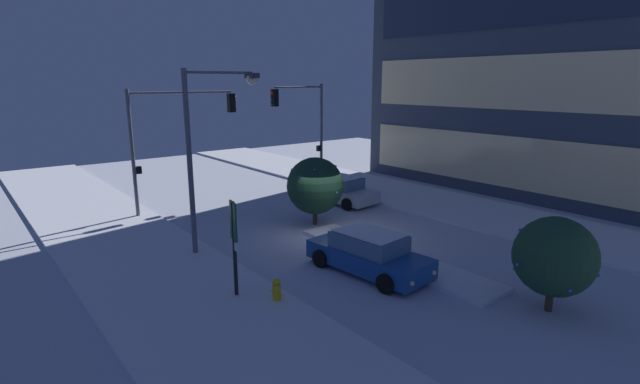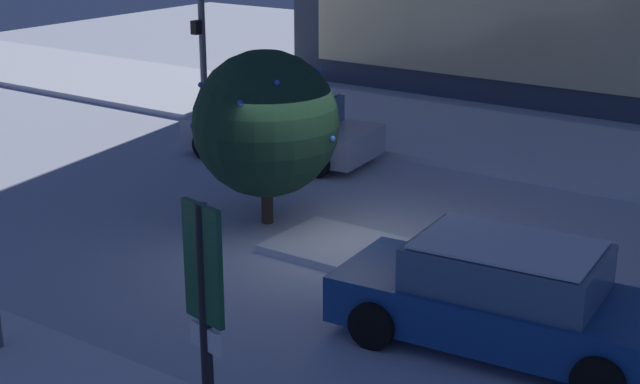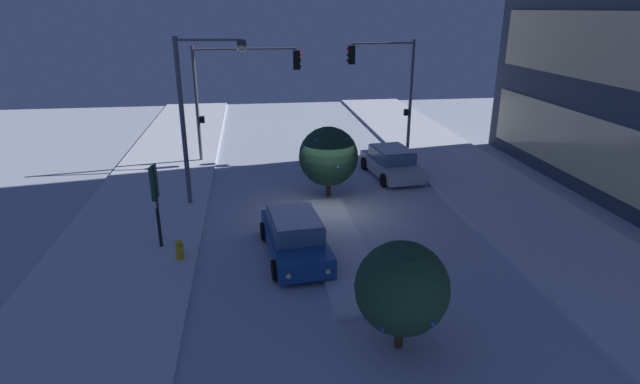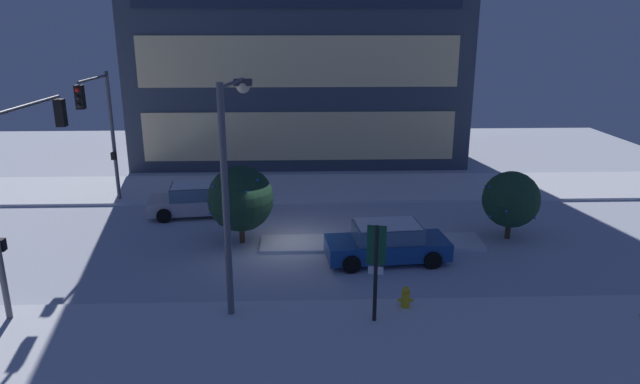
# 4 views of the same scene
# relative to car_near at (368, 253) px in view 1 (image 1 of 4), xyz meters

# --- Properties ---
(ground) EXTENTS (52.00, 52.00, 0.00)m
(ground) POSITION_rel_car_near_xyz_m (-4.00, 1.87, -0.71)
(ground) COLOR silver
(curb_strip_near) EXTENTS (52.00, 5.20, 0.14)m
(curb_strip_near) POSITION_rel_car_near_xyz_m (-4.00, -5.95, -0.64)
(curb_strip_near) COLOR silver
(curb_strip_near) RESTS_ON ground
(curb_strip_far) EXTENTS (52.00, 5.20, 0.14)m
(curb_strip_far) POSITION_rel_car_near_xyz_m (-4.00, 9.68, -0.64)
(curb_strip_far) COLOR silver
(curb_strip_far) RESTS_ON ground
(median_strip) EXTENTS (9.00, 1.80, 0.14)m
(median_strip) POSITION_rel_car_near_xyz_m (-0.38, 1.63, -0.64)
(median_strip) COLOR silver
(median_strip) RESTS_ON ground
(car_near) EXTENTS (4.77, 2.34, 1.49)m
(car_near) POSITION_rel_car_near_xyz_m (0.00, 0.00, 0.00)
(car_near) COLOR #19478C
(car_near) RESTS_ON ground
(car_far) EXTENTS (4.61, 2.47, 1.49)m
(car_far) POSITION_rel_car_near_xyz_m (-8.08, 5.67, -0.00)
(car_far) COLOR #B7B7C1
(car_far) RESTS_ON ground
(traffic_light_corner_near_left) EXTENTS (0.32, 5.80, 6.28)m
(traffic_light_corner_near_left) POSITION_rel_car_near_xyz_m (-11.98, -1.93, 3.67)
(traffic_light_corner_near_left) COLOR #565960
(traffic_light_corner_near_left) RESTS_ON ground
(traffic_light_corner_far_left) EXTENTS (0.32, 3.90, 6.48)m
(traffic_light_corner_far_left) POSITION_rel_car_near_xyz_m (-12.41, 6.47, 3.68)
(traffic_light_corner_far_left) COLOR #565960
(traffic_light_corner_far_left) RESTS_ON ground
(street_lamp_arched) EXTENTS (0.75, 2.89, 7.08)m
(street_lamp_arched) POSITION_rel_car_near_xyz_m (-5.26, -3.29, 3.96)
(street_lamp_arched) COLOR #565960
(street_lamp_arched) RESTS_ON ground
(fire_hydrant) EXTENTS (0.48, 0.26, 0.83)m
(fire_hydrant) POSITION_rel_car_near_xyz_m (0.00, -3.89, -0.31)
(fire_hydrant) COLOR gold
(fire_hydrant) RESTS_ON ground
(parking_info_sign) EXTENTS (0.55, 0.17, 3.13)m
(parking_info_sign) POSITION_rel_car_near_xyz_m (-1.07, -4.68, 1.29)
(parking_info_sign) COLOR black
(parking_info_sign) RESTS_ON ground
(decorated_tree_median) EXTENTS (2.33, 2.33, 2.86)m
(decorated_tree_median) POSITION_rel_car_near_xyz_m (5.40, 2.13, 0.98)
(decorated_tree_median) COLOR #473323
(decorated_tree_median) RESTS_ON ground
(decorated_tree_left_of_median) EXTENTS (2.70, 2.66, 3.21)m
(decorated_tree_left_of_median) POSITION_rel_car_near_xyz_m (-5.64, 2.04, 1.17)
(decorated_tree_left_of_median) COLOR #473323
(decorated_tree_left_of_median) RESTS_ON ground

